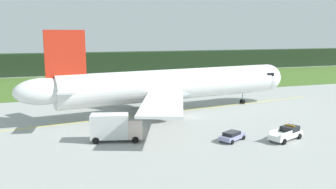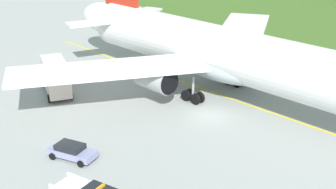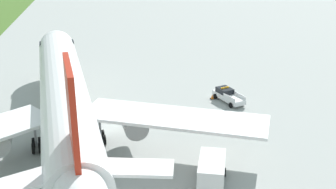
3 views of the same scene
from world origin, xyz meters
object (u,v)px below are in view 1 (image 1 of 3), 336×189
object	(u,v)px
catering_truck	(115,127)
airliner	(171,86)
staff_car	(232,136)
ops_pickup_truck	(287,133)
apron_cone	(285,133)

from	to	relation	value
catering_truck	airliner	bearing A→B (deg)	47.94
catering_truck	staff_car	world-z (taller)	catering_truck
ops_pickup_truck	staff_car	xyz separation A→B (m)	(-7.17, 2.00, -0.20)
ops_pickup_truck	apron_cone	world-z (taller)	ops_pickup_truck
airliner	apron_cone	size ratio (longest dim) A/B	73.21
airliner	apron_cone	world-z (taller)	airliner
airliner	staff_car	world-z (taller)	airliner
ops_pickup_truck	catering_truck	bearing A→B (deg)	162.09
staff_car	apron_cone	bearing A→B (deg)	-0.23
catering_truck	staff_car	distance (m)	15.73
airliner	catering_truck	bearing A→B (deg)	-132.06
airliner	apron_cone	distance (m)	22.67
airliner	staff_car	size ratio (longest dim) A/B	11.96
ops_pickup_truck	apron_cone	size ratio (longest dim) A/B	8.26
airliner	ops_pickup_truck	size ratio (longest dim) A/B	8.86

